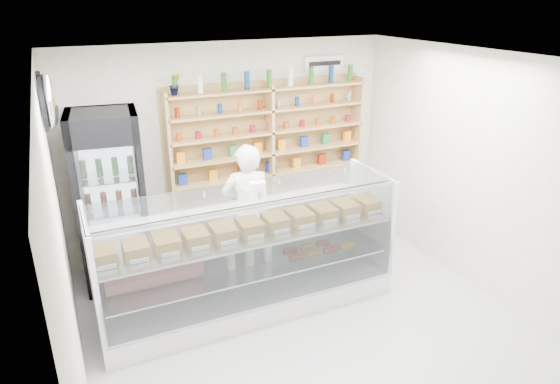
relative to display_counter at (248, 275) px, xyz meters
name	(u,v)px	position (x,y,z in m)	size (l,w,h in m)	color
room	(320,215)	(0.43, -0.85, 1.02)	(5.00, 5.00, 5.00)	#B5B5BA
display_counter	(248,275)	(0.00, 0.00, 0.00)	(3.28, 0.98, 1.43)	white
shop_worker	(247,211)	(0.27, 0.69, 0.47)	(0.62, 0.41, 1.71)	white
drinks_cooler	(112,201)	(-1.25, 1.17, 0.69)	(0.85, 0.83, 2.14)	black
wall_shelving	(270,132)	(0.93, 1.49, 1.21)	(2.84, 0.28, 1.33)	tan
potted_plant	(175,84)	(-0.32, 1.49, 1.94)	(0.14, 0.12, 0.26)	#1E6626
security_mirror	(49,101)	(-1.74, 0.35, 2.07)	(0.15, 0.50, 0.50)	silver
wall_sign	(324,63)	(1.83, 1.62, 2.07)	(0.62, 0.03, 0.20)	white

